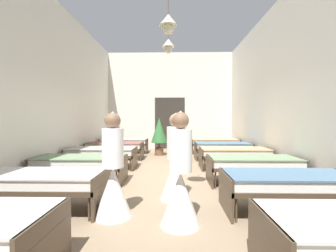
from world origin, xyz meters
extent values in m
cube|color=#8C755B|center=(0.00, 0.00, -0.05)|extent=(6.42, 11.00, 0.10)
cube|color=silver|center=(0.00, 5.30, 2.26)|extent=(6.22, 0.20, 4.52)
cube|color=silver|center=(-3.01, 0.00, 2.26)|extent=(0.20, 10.40, 4.52)
cube|color=silver|center=(3.01, 0.00, 2.26)|extent=(0.20, 10.40, 4.52)
cube|color=#2D2823|center=(0.00, 5.18, 1.20)|extent=(1.40, 0.06, 2.40)
cylinder|color=brown|center=(0.03, 0.00, 4.24)|extent=(0.02, 0.02, 0.57)
cone|color=beige|center=(0.03, 0.00, 3.80)|extent=(0.44, 0.44, 0.28)
sphere|color=beige|center=(0.03, 0.00, 3.58)|extent=(0.28, 0.28, 0.28)
cylinder|color=brown|center=(-0.01, 2.43, 4.36)|extent=(0.02, 0.02, 0.33)
cone|color=beige|center=(-0.01, 2.43, 4.04)|extent=(0.44, 0.44, 0.28)
sphere|color=beige|center=(-0.01, 2.43, 3.82)|extent=(0.28, 0.28, 0.28)
cylinder|color=#473828|center=(-0.99, -3.39, 0.17)|extent=(0.03, 0.03, 0.34)
cube|color=#473828|center=(-0.93, -3.75, 0.29)|extent=(0.04, 0.84, 0.57)
cylinder|color=#473828|center=(0.99, -3.39, 0.17)|extent=(0.03, 0.03, 0.34)
cube|color=#473828|center=(0.93, -3.75, 0.29)|extent=(0.04, 0.84, 0.57)
cylinder|color=#473828|center=(-2.73, -1.89, 0.17)|extent=(0.03, 0.03, 0.34)
cylinder|color=#473828|center=(-0.99, -2.61, 0.17)|extent=(0.03, 0.03, 0.34)
cylinder|color=#473828|center=(-0.99, -1.89, 0.17)|extent=(0.03, 0.03, 0.34)
cube|color=#473828|center=(-1.86, -2.25, 0.38)|extent=(1.90, 0.84, 0.07)
cube|color=#473828|center=(-0.93, -2.25, 0.29)|extent=(0.04, 0.84, 0.57)
cube|color=white|center=(-1.86, -2.25, 0.48)|extent=(1.82, 0.78, 0.14)
cube|color=beige|center=(-1.86, -2.25, 0.56)|extent=(1.86, 0.82, 0.02)
cylinder|color=#473828|center=(0.99, -2.61, 0.17)|extent=(0.03, 0.03, 0.34)
cylinder|color=#473828|center=(0.99, -1.89, 0.17)|extent=(0.03, 0.03, 0.34)
cylinder|color=#473828|center=(2.73, -1.89, 0.17)|extent=(0.03, 0.03, 0.34)
cube|color=#473828|center=(1.86, -2.25, 0.38)|extent=(1.90, 0.84, 0.07)
cube|color=#473828|center=(0.93, -2.25, 0.29)|extent=(0.04, 0.84, 0.57)
cube|color=white|center=(1.86, -2.25, 0.48)|extent=(1.82, 0.78, 0.14)
cube|color=slate|center=(1.86, -2.25, 0.56)|extent=(1.86, 0.82, 0.02)
cylinder|color=#473828|center=(-2.73, -1.11, 0.17)|extent=(0.03, 0.03, 0.34)
cylinder|color=#473828|center=(-2.73, -0.39, 0.17)|extent=(0.03, 0.03, 0.34)
cylinder|color=#473828|center=(-0.99, -1.11, 0.17)|extent=(0.03, 0.03, 0.34)
cylinder|color=#473828|center=(-0.99, -0.39, 0.17)|extent=(0.03, 0.03, 0.34)
cube|color=#473828|center=(-1.86, -0.75, 0.38)|extent=(1.90, 0.84, 0.07)
cube|color=#473828|center=(-2.79, -0.75, 0.29)|extent=(0.04, 0.84, 0.57)
cube|color=#473828|center=(-0.93, -0.75, 0.29)|extent=(0.04, 0.84, 0.57)
cube|color=white|center=(-1.86, -0.75, 0.48)|extent=(1.82, 0.78, 0.14)
cube|color=slate|center=(-1.86, -0.75, 0.56)|extent=(1.86, 0.82, 0.02)
cylinder|color=#473828|center=(0.99, -1.11, 0.17)|extent=(0.03, 0.03, 0.34)
cylinder|color=#473828|center=(0.99, -0.39, 0.17)|extent=(0.03, 0.03, 0.34)
cylinder|color=#473828|center=(2.73, -1.11, 0.17)|extent=(0.03, 0.03, 0.34)
cylinder|color=#473828|center=(2.73, -0.39, 0.17)|extent=(0.03, 0.03, 0.34)
cube|color=#473828|center=(1.86, -0.75, 0.38)|extent=(1.90, 0.84, 0.07)
cube|color=#473828|center=(0.93, -0.75, 0.29)|extent=(0.04, 0.84, 0.57)
cube|color=#473828|center=(2.79, -0.75, 0.29)|extent=(0.04, 0.84, 0.57)
cube|color=white|center=(1.86, -0.75, 0.48)|extent=(1.82, 0.78, 0.14)
cube|color=slate|center=(1.86, -0.75, 0.56)|extent=(1.86, 0.82, 0.02)
cylinder|color=#473828|center=(-2.73, 0.39, 0.17)|extent=(0.03, 0.03, 0.34)
cylinder|color=#473828|center=(-2.73, 1.11, 0.17)|extent=(0.03, 0.03, 0.34)
cylinder|color=#473828|center=(-0.99, 0.39, 0.17)|extent=(0.03, 0.03, 0.34)
cylinder|color=#473828|center=(-0.99, 1.11, 0.17)|extent=(0.03, 0.03, 0.34)
cube|color=#473828|center=(-1.86, 0.75, 0.38)|extent=(1.90, 0.84, 0.07)
cube|color=#473828|center=(-2.79, 0.75, 0.29)|extent=(0.04, 0.84, 0.57)
cube|color=#473828|center=(-0.93, 0.75, 0.29)|extent=(0.04, 0.84, 0.57)
cube|color=silver|center=(-1.86, 0.75, 0.48)|extent=(1.82, 0.78, 0.14)
cube|color=#9E9E93|center=(-1.86, 0.75, 0.56)|extent=(1.86, 0.82, 0.02)
cylinder|color=#473828|center=(0.99, 0.39, 0.17)|extent=(0.03, 0.03, 0.34)
cylinder|color=#473828|center=(0.99, 1.11, 0.17)|extent=(0.03, 0.03, 0.34)
cylinder|color=#473828|center=(2.73, 0.39, 0.17)|extent=(0.03, 0.03, 0.34)
cylinder|color=#473828|center=(2.73, 1.11, 0.17)|extent=(0.03, 0.03, 0.34)
cube|color=#473828|center=(1.86, 0.75, 0.38)|extent=(1.90, 0.84, 0.07)
cube|color=#473828|center=(0.93, 0.75, 0.29)|extent=(0.04, 0.84, 0.57)
cube|color=#473828|center=(2.79, 0.75, 0.29)|extent=(0.04, 0.84, 0.57)
cube|color=silver|center=(1.86, 0.75, 0.48)|extent=(1.82, 0.78, 0.14)
cube|color=tan|center=(1.86, 0.75, 0.56)|extent=(1.86, 0.82, 0.02)
cylinder|color=#473828|center=(-2.73, 1.89, 0.17)|extent=(0.03, 0.03, 0.34)
cylinder|color=#473828|center=(-2.73, 2.61, 0.17)|extent=(0.03, 0.03, 0.34)
cylinder|color=#473828|center=(-0.99, 1.89, 0.17)|extent=(0.03, 0.03, 0.34)
cylinder|color=#473828|center=(-0.99, 2.61, 0.17)|extent=(0.03, 0.03, 0.34)
cube|color=#473828|center=(-1.86, 2.25, 0.38)|extent=(1.90, 0.84, 0.07)
cube|color=#473828|center=(-2.79, 2.25, 0.29)|extent=(0.04, 0.84, 0.57)
cube|color=#473828|center=(-0.93, 2.25, 0.29)|extent=(0.04, 0.84, 0.57)
cube|color=silver|center=(-1.86, 2.25, 0.48)|extent=(1.82, 0.78, 0.14)
cube|color=#8C4C47|center=(-1.86, 2.25, 0.56)|extent=(1.86, 0.82, 0.02)
cylinder|color=#473828|center=(0.99, 1.89, 0.17)|extent=(0.03, 0.03, 0.34)
cylinder|color=#473828|center=(0.99, 2.61, 0.17)|extent=(0.03, 0.03, 0.34)
cylinder|color=#473828|center=(2.73, 1.89, 0.17)|extent=(0.03, 0.03, 0.34)
cylinder|color=#473828|center=(2.73, 2.61, 0.17)|extent=(0.03, 0.03, 0.34)
cube|color=#473828|center=(1.86, 2.25, 0.38)|extent=(1.90, 0.84, 0.07)
cube|color=#473828|center=(0.93, 2.25, 0.29)|extent=(0.04, 0.84, 0.57)
cube|color=#473828|center=(2.79, 2.25, 0.29)|extent=(0.04, 0.84, 0.57)
cube|color=silver|center=(1.86, 2.25, 0.48)|extent=(1.82, 0.78, 0.14)
cube|color=slate|center=(1.86, 2.25, 0.56)|extent=(1.86, 0.82, 0.02)
cylinder|color=#473828|center=(-2.73, 3.39, 0.17)|extent=(0.03, 0.03, 0.34)
cylinder|color=#473828|center=(-2.73, 4.11, 0.17)|extent=(0.03, 0.03, 0.34)
cylinder|color=#473828|center=(-0.99, 3.39, 0.17)|extent=(0.03, 0.03, 0.34)
cylinder|color=#473828|center=(-0.99, 4.11, 0.17)|extent=(0.03, 0.03, 0.34)
cube|color=#473828|center=(-1.86, 3.75, 0.38)|extent=(1.90, 0.84, 0.07)
cube|color=#473828|center=(-2.79, 3.75, 0.29)|extent=(0.04, 0.84, 0.57)
cube|color=#473828|center=(-0.93, 3.75, 0.29)|extent=(0.04, 0.84, 0.57)
cube|color=silver|center=(-1.86, 3.75, 0.48)|extent=(1.82, 0.78, 0.14)
cube|color=beige|center=(-1.86, 3.75, 0.56)|extent=(1.86, 0.82, 0.02)
cylinder|color=#473828|center=(0.99, 3.39, 0.17)|extent=(0.03, 0.03, 0.34)
cylinder|color=#473828|center=(0.99, 4.11, 0.17)|extent=(0.03, 0.03, 0.34)
cylinder|color=#473828|center=(2.73, 3.39, 0.17)|extent=(0.03, 0.03, 0.34)
cylinder|color=#473828|center=(2.73, 4.11, 0.17)|extent=(0.03, 0.03, 0.34)
cube|color=#473828|center=(1.86, 3.75, 0.38)|extent=(1.90, 0.84, 0.07)
cube|color=#473828|center=(0.93, 3.75, 0.29)|extent=(0.04, 0.84, 0.57)
cube|color=#473828|center=(2.79, 3.75, 0.29)|extent=(0.04, 0.84, 0.57)
cube|color=silver|center=(1.86, 3.75, 0.48)|extent=(1.82, 0.78, 0.14)
cube|color=tan|center=(1.86, 3.75, 0.56)|extent=(1.86, 0.82, 0.02)
cone|color=white|center=(0.19, -1.73, 0.35)|extent=(0.52, 0.52, 0.70)
cylinder|color=white|center=(0.19, -1.73, 0.97)|extent=(0.30, 0.30, 0.55)
sphere|color=#A87A5B|center=(0.19, -1.73, 1.36)|extent=(0.22, 0.22, 0.22)
cone|color=white|center=(0.19, -1.73, 1.44)|extent=(0.18, 0.18, 0.10)
cone|color=white|center=(0.24, -2.70, 0.35)|extent=(0.52, 0.52, 0.70)
cylinder|color=white|center=(0.24, -2.70, 0.97)|extent=(0.30, 0.30, 0.55)
sphere|color=#846047|center=(0.24, -2.70, 1.36)|extent=(0.22, 0.22, 0.22)
cone|color=white|center=(0.24, -2.70, 1.44)|extent=(0.18, 0.18, 0.10)
cone|color=white|center=(-0.70, -2.46, 0.35)|extent=(0.52, 0.52, 0.70)
cylinder|color=white|center=(-0.70, -2.46, 0.97)|extent=(0.30, 0.30, 0.55)
sphere|color=#846047|center=(-0.70, -2.46, 1.36)|extent=(0.22, 0.22, 0.22)
cone|color=white|center=(-0.70, -2.46, 1.44)|extent=(0.18, 0.18, 0.10)
cylinder|color=brown|center=(-0.38, 3.11, 0.15)|extent=(0.33, 0.33, 0.29)
cylinder|color=brown|center=(-0.38, 3.11, 0.39)|extent=(0.06, 0.06, 0.20)
cone|color=#2D6633|center=(-0.38, 3.11, 0.97)|extent=(0.62, 0.62, 0.95)
camera|label=1|loc=(0.14, -5.65, 1.37)|focal=24.58mm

